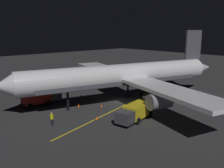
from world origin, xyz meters
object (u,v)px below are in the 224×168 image
at_px(traffic_cone_under_wing, 79,106).
at_px(traffic_cone_far, 97,118).
at_px(ground_crew_worker, 52,119).
at_px(traffic_cone_near_left, 81,96).
at_px(catering_truck, 135,112).
at_px(traffic_cone_near_right, 101,106).
at_px(airliner, 124,76).
at_px(baggage_truck, 40,98).

distance_m(traffic_cone_under_wing, traffic_cone_far, 6.54).
relative_size(ground_crew_worker, traffic_cone_near_left, 3.16).
height_order(catering_truck, traffic_cone_near_right, catering_truck).
xyz_separation_m(airliner, traffic_cone_near_right, (0.39, 4.71, -4.24)).
distance_m(catering_truck, traffic_cone_under_wing, 10.27).
height_order(airliner, traffic_cone_under_wing, airliner).
xyz_separation_m(baggage_truck, traffic_cone_far, (-11.57, -2.37, -0.98)).
distance_m(traffic_cone_near_right, traffic_cone_under_wing, 3.62).
bearing_deg(catering_truck, traffic_cone_near_right, -2.52).
relative_size(catering_truck, traffic_cone_near_left, 12.16).
bearing_deg(ground_crew_worker, traffic_cone_near_right, -81.55).
height_order(baggage_truck, catering_truck, baggage_truck).
bearing_deg(catering_truck, traffic_cone_under_wing, 12.71).
distance_m(catering_truck, traffic_cone_far, 5.27).
xyz_separation_m(baggage_truck, traffic_cone_under_wing, (-5.20, -3.84, -0.98)).
bearing_deg(traffic_cone_near_right, ground_crew_worker, 98.45).
height_order(traffic_cone_near_left, traffic_cone_near_right, same).
height_order(traffic_cone_near_right, traffic_cone_far, same).
relative_size(airliner, traffic_cone_under_wing, 70.74).
height_order(airliner, catering_truck, airliner).
height_order(catering_truck, ground_crew_worker, catering_truck).
height_order(traffic_cone_under_wing, traffic_cone_far, same).
bearing_deg(traffic_cone_near_right, airliner, -94.69).
xyz_separation_m(airliner, baggage_truck, (8.13, 11.13, -3.26)).
height_order(traffic_cone_near_right, traffic_cone_under_wing, same).
height_order(catering_truck, traffic_cone_under_wing, catering_truck).
bearing_deg(airliner, traffic_cone_near_right, 85.31).
height_order(airliner, traffic_cone_near_right, airliner).
bearing_deg(traffic_cone_far, baggage_truck, 11.55).
bearing_deg(airliner, traffic_cone_near_left, 25.47).
bearing_deg(traffic_cone_far, traffic_cone_near_right, -46.63).
height_order(ground_crew_worker, traffic_cone_near_right, ground_crew_worker).
distance_m(traffic_cone_near_left, traffic_cone_under_wing, 5.84).
distance_m(baggage_truck, traffic_cone_near_left, 7.70).
relative_size(traffic_cone_under_wing, traffic_cone_far, 1.00).
bearing_deg(baggage_truck, traffic_cone_under_wing, -143.53).
bearing_deg(baggage_truck, traffic_cone_near_right, -140.33).
xyz_separation_m(baggage_truck, traffic_cone_near_right, (-7.74, -6.42, -0.98)).
bearing_deg(airliner, baggage_truck, 53.86).
height_order(ground_crew_worker, traffic_cone_under_wing, ground_crew_worker).
xyz_separation_m(airliner, traffic_cone_under_wing, (2.93, 7.29, -4.24)).
bearing_deg(traffic_cone_under_wing, ground_crew_worker, 119.91).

